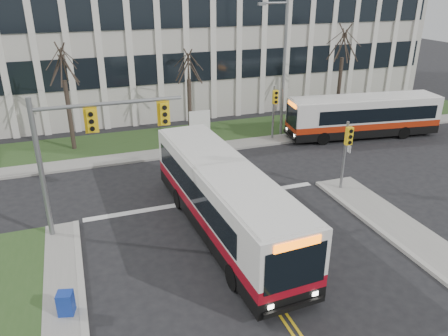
% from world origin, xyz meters
% --- Properties ---
extents(ground, '(120.00, 120.00, 0.00)m').
position_xyz_m(ground, '(0.00, 0.00, 0.00)').
color(ground, black).
rests_on(ground, ground).
extents(sidewalk_cross, '(44.00, 1.60, 0.14)m').
position_xyz_m(sidewalk_cross, '(5.00, 15.20, 0.07)').
color(sidewalk_cross, '#9E9B93').
rests_on(sidewalk_cross, ground).
extents(building_lawn, '(44.00, 5.00, 0.12)m').
position_xyz_m(building_lawn, '(5.00, 18.00, 0.06)').
color(building_lawn, '#2E4B20').
rests_on(building_lawn, ground).
extents(office_building, '(40.00, 16.00, 12.00)m').
position_xyz_m(office_building, '(5.00, 30.00, 6.00)').
color(office_building, '#B3AEA5').
rests_on(office_building, ground).
extents(mast_arm_signal, '(6.11, 0.38, 6.20)m').
position_xyz_m(mast_arm_signal, '(-5.62, 7.16, 4.26)').
color(mast_arm_signal, slate).
rests_on(mast_arm_signal, ground).
extents(signal_pole_near, '(0.34, 0.39, 3.80)m').
position_xyz_m(signal_pole_near, '(7.20, 6.90, 2.50)').
color(signal_pole_near, slate).
rests_on(signal_pole_near, ground).
extents(signal_pole_far, '(0.34, 0.39, 3.80)m').
position_xyz_m(signal_pole_far, '(7.20, 15.40, 2.50)').
color(signal_pole_far, slate).
rests_on(signal_pole_far, ground).
extents(streetlight, '(2.15, 0.25, 9.20)m').
position_xyz_m(streetlight, '(8.03, 16.20, 5.19)').
color(streetlight, slate).
rests_on(streetlight, ground).
extents(directory_sign, '(1.50, 0.12, 2.00)m').
position_xyz_m(directory_sign, '(2.50, 17.50, 1.17)').
color(directory_sign, slate).
rests_on(directory_sign, ground).
extents(tree_left, '(1.80, 1.80, 7.70)m').
position_xyz_m(tree_left, '(-6.00, 18.00, 5.51)').
color(tree_left, '#42352B').
rests_on(tree_left, ground).
extents(tree_mid, '(1.80, 1.80, 6.82)m').
position_xyz_m(tree_mid, '(2.00, 18.20, 4.88)').
color(tree_mid, '#42352B').
rests_on(tree_mid, ground).
extents(tree_right, '(1.80, 1.80, 8.25)m').
position_xyz_m(tree_right, '(14.00, 18.00, 5.91)').
color(tree_right, '#42352B').
rests_on(tree_right, ground).
extents(bus_main, '(3.16, 11.88, 3.14)m').
position_xyz_m(bus_main, '(-0.11, 5.08, 1.57)').
color(bus_main, silver).
rests_on(bus_main, ground).
extents(bus_cross, '(10.92, 3.74, 2.85)m').
position_xyz_m(bus_cross, '(13.51, 14.00, 1.43)').
color(bus_cross, silver).
rests_on(bus_cross, ground).
extents(newspaper_box_blue, '(0.60, 0.56, 0.95)m').
position_xyz_m(newspaper_box_blue, '(-6.80, 1.79, 0.47)').
color(newspaper_box_blue, navy).
rests_on(newspaper_box_blue, ground).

